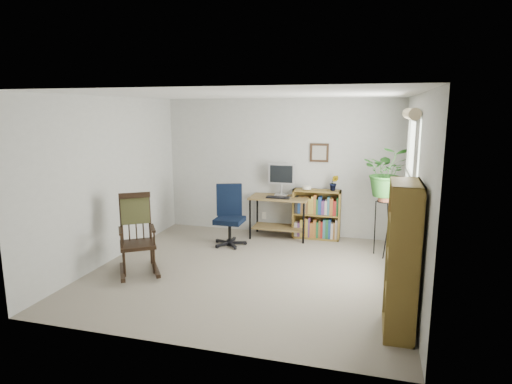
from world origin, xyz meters
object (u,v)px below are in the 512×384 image
(office_chair, at_px, (230,215))
(rocking_chair, at_px, (137,234))
(desk, at_px, (279,217))
(low_bookshelf, at_px, (316,214))
(tall_bookshelf, at_px, (402,259))

(office_chair, distance_m, rocking_chair, 1.70)
(desk, distance_m, rocking_chair, 2.63)
(desk, bearing_deg, low_bookshelf, 10.77)
(rocking_chair, bearing_deg, office_chair, 27.38)
(desk, distance_m, low_bookshelf, 0.65)
(rocking_chair, bearing_deg, desk, 20.98)
(office_chair, height_order, low_bookshelf, office_chair)
(desk, relative_size, tall_bookshelf, 0.66)
(office_chair, bearing_deg, low_bookshelf, 10.71)
(office_chair, distance_m, low_bookshelf, 1.54)
(office_chair, height_order, tall_bookshelf, tall_bookshelf)
(desk, xyz_separation_m, rocking_chair, (-1.50, -2.15, 0.19))
(rocking_chair, bearing_deg, low_bookshelf, 12.71)
(desk, distance_m, tall_bookshelf, 3.42)
(desk, height_order, office_chair, office_chair)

